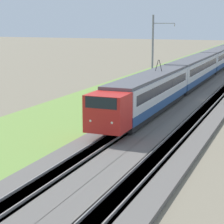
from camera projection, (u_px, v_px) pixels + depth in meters
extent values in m
cube|color=#605B56|center=(189.00, 89.00, 55.28)|extent=(240.00, 4.40, 0.30)
cube|color=#605B56|center=(224.00, 91.00, 53.67)|extent=(240.00, 4.40, 0.30)
cube|color=#4C4238|center=(189.00, 89.00, 55.28)|extent=(240.00, 1.57, 0.30)
cube|color=gray|center=(185.00, 87.00, 55.43)|extent=(240.00, 0.07, 0.15)
cube|color=gray|center=(193.00, 87.00, 55.04)|extent=(240.00, 0.07, 0.15)
cube|color=#4C4238|center=(224.00, 91.00, 53.67)|extent=(240.00, 1.57, 0.30)
cube|color=gray|center=(220.00, 89.00, 53.82)|extent=(240.00, 0.07, 0.15)
cube|color=olive|center=(147.00, 87.00, 57.33)|extent=(240.00, 13.20, 0.12)
cube|color=red|center=(108.00, 112.00, 30.55)|extent=(2.50, 2.77, 2.62)
cube|color=black|center=(106.00, 101.00, 30.03)|extent=(1.80, 2.31, 0.79)
sphere|color=#F2EAC6|center=(91.00, 121.00, 29.84)|extent=(0.20, 0.20, 0.20)
sphere|color=#F2EAC6|center=(112.00, 123.00, 29.26)|extent=(0.20, 0.20, 0.20)
cube|color=navy|center=(150.00, 101.00, 39.85)|extent=(17.57, 2.88, 0.73)
cube|color=silver|center=(150.00, 87.00, 39.58)|extent=(17.57, 2.88, 1.89)
cube|color=black|center=(150.00, 86.00, 39.55)|extent=(16.17, 2.90, 0.79)
cube|color=#515156|center=(150.00, 76.00, 39.37)|extent=(17.57, 2.65, 0.25)
cube|color=black|center=(150.00, 108.00, 39.98)|extent=(16.70, 2.45, 0.55)
cylinder|color=black|center=(117.00, 122.00, 33.81)|extent=(0.86, 0.12, 0.86)
cylinder|color=black|center=(130.00, 123.00, 33.41)|extent=(0.86, 0.12, 0.86)
cube|color=navy|center=(193.00, 77.00, 57.48)|extent=(20.07, 2.88, 0.73)
cube|color=silver|center=(194.00, 67.00, 57.21)|extent=(20.07, 2.88, 1.89)
cube|color=black|center=(194.00, 66.00, 57.18)|extent=(18.47, 2.90, 0.79)
cube|color=#515156|center=(194.00, 59.00, 56.99)|extent=(20.07, 2.65, 0.25)
cube|color=black|center=(193.00, 82.00, 57.61)|extent=(19.07, 2.45, 0.55)
cube|color=navy|center=(218.00, 63.00, 76.24)|extent=(20.07, 2.88, 0.73)
cube|color=silver|center=(218.00, 56.00, 75.98)|extent=(20.07, 2.88, 1.89)
cube|color=black|center=(218.00, 55.00, 75.94)|extent=(18.47, 2.90, 0.79)
cube|color=#515156|center=(218.00, 49.00, 75.76)|extent=(20.07, 2.65, 0.25)
cube|color=black|center=(217.00, 67.00, 76.37)|extent=(19.07, 2.45, 0.55)
cylinder|color=black|center=(157.00, 65.00, 41.68)|extent=(0.06, 0.33, 1.08)
cylinder|color=black|center=(160.00, 65.00, 41.56)|extent=(0.06, 0.33, 1.08)
cube|color=black|center=(123.00, 134.00, 33.79)|extent=(0.10, 0.10, 0.00)
cylinder|color=slate|center=(152.00, 57.00, 48.33)|extent=(0.22, 0.22, 9.24)
cylinder|color=slate|center=(164.00, 23.00, 47.13)|extent=(0.08, 2.40, 0.08)
cylinder|color=#B2ADA8|center=(175.00, 25.00, 46.73)|extent=(0.10, 0.10, 0.30)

